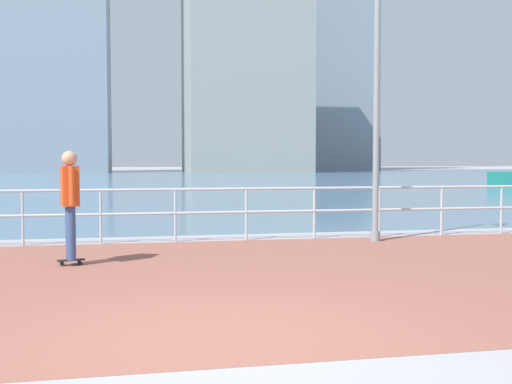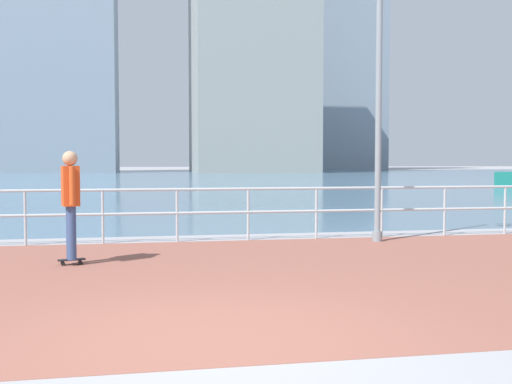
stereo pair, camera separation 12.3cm
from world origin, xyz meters
name	(u,v)px [view 1 (the left image)]	position (x,y,z in m)	size (l,w,h in m)	color
ground	(148,182)	(0.00, 40.00, 0.00)	(220.00, 220.00, 0.00)	#9E9EA3
brick_paving	(192,277)	(0.00, 2.95, 0.00)	(28.00, 7.22, 0.01)	#935647
harbor_water	(146,178)	(0.00, 51.56, 0.00)	(180.00, 88.00, 0.00)	slate
waterfront_railing	(175,205)	(0.00, 6.56, 0.73)	(25.25, 0.06, 1.05)	#B2BCC1
lamppost	(385,80)	(4.02, 5.94, 3.15)	(0.81, 0.37, 5.69)	gray
skateboarder	(70,197)	(-1.71, 4.27, 1.04)	(0.41, 0.56, 1.73)	black
tower_brick	(244,55)	(13.77, 77.58, 16.20)	(16.04, 16.09, 34.07)	#939993
tower_concrete	(328,58)	(33.74, 101.79, 20.51)	(15.89, 12.50, 42.69)	#8493A3
tower_glass	(54,24)	(-11.59, 79.92, 19.87)	(14.22, 11.84, 41.41)	#8493A3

